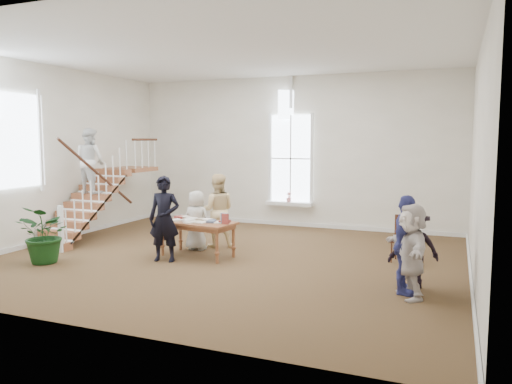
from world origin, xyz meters
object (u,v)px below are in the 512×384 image
at_px(woman_cluster_c, 411,251).
at_px(side_chair, 403,236).
at_px(person_yellow, 217,210).
at_px(floor_plant, 46,234).
at_px(library_table, 197,225).
at_px(police_officer, 164,219).
at_px(woman_cluster_a, 405,245).
at_px(woman_cluster_b, 414,248).
at_px(elderly_woman, 197,220).

xyz_separation_m(woman_cluster_c, side_chair, (-0.37, 2.55, -0.24)).
distance_m(person_yellow, floor_plant, 3.89).
xyz_separation_m(library_table, police_officer, (-0.44, -0.66, 0.21)).
bearing_deg(woman_cluster_c, person_yellow, -139.65).
bearing_deg(side_chair, person_yellow, -168.90).
distance_m(woman_cluster_a, side_chair, 2.38).
bearing_deg(woman_cluster_a, woman_cluster_b, -7.11).
relative_size(library_table, side_chair, 1.81).
xyz_separation_m(library_table, woman_cluster_b, (4.71, -0.64, 0.00)).
bearing_deg(elderly_woman, woman_cluster_a, 162.41).
relative_size(woman_cluster_c, floor_plant, 1.28).
height_order(woman_cluster_b, floor_plant, woman_cluster_b).
relative_size(elderly_woman, side_chair, 1.43).
relative_size(floor_plant, side_chair, 1.25).
xyz_separation_m(woman_cluster_a, woman_cluster_c, (0.12, -0.20, -0.05)).
bearing_deg(woman_cluster_a, floor_plant, 102.61).
bearing_deg(library_table, woman_cluster_a, -5.31).
height_order(library_table, police_officer, police_officer).
relative_size(library_table, woman_cluster_b, 1.25).
xyz_separation_m(person_yellow, floor_plant, (-2.64, -2.85, -0.27)).
relative_size(police_officer, person_yellow, 1.03).
relative_size(police_officer, side_chair, 1.86).
bearing_deg(side_chair, woman_cluster_a, -74.99).
distance_m(library_table, side_chair, 4.53).
xyz_separation_m(woman_cluster_a, woman_cluster_b, (0.12, 0.45, -0.13)).
xyz_separation_m(elderly_woman, woman_cluster_a, (4.94, -1.68, 0.14)).
relative_size(library_table, woman_cluster_c, 1.13).
bearing_deg(woman_cluster_a, elderly_woman, 78.60).
bearing_deg(woman_cluster_c, floor_plant, -109.46).
bearing_deg(library_table, woman_cluster_c, -7.28).
distance_m(library_table, person_yellow, 1.11).
bearing_deg(woman_cluster_b, library_table, -34.37).
bearing_deg(elderly_woman, side_chair, -170.67).
bearing_deg(person_yellow, side_chair, 158.48).
bearing_deg(side_chair, woman_cluster_b, -70.14).
xyz_separation_m(person_yellow, woman_cluster_c, (4.76, -2.38, -0.10)).
bearing_deg(woman_cluster_a, police_officer, 92.50).
relative_size(police_officer, elderly_woman, 1.30).
relative_size(police_officer, woman_cluster_b, 1.29).
height_order(elderly_woman, woman_cluster_b, woman_cluster_b).
xyz_separation_m(woman_cluster_b, woman_cluster_c, (0.00, -0.65, 0.08)).
distance_m(library_table, floor_plant, 3.21).
bearing_deg(woman_cluster_b, police_officer, -26.44).
xyz_separation_m(police_officer, person_yellow, (0.40, 1.75, -0.03)).
height_order(library_table, elderly_woman, elderly_woman).
height_order(elderly_woman, side_chair, elderly_woman).
relative_size(elderly_woman, person_yellow, 0.79).
distance_m(person_yellow, side_chair, 4.41).
distance_m(library_table, woman_cluster_b, 4.76).
height_order(police_officer, woman_cluster_b, police_officer).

